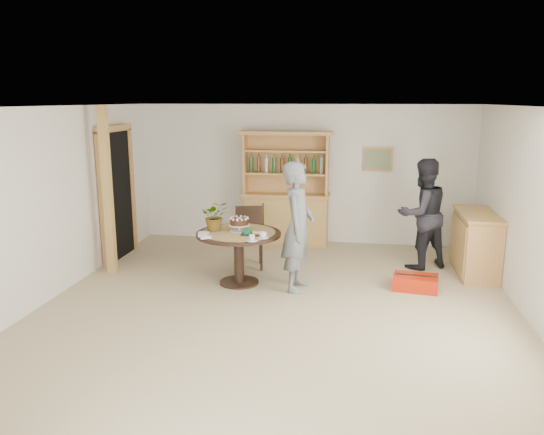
{
  "coord_description": "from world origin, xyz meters",
  "views": [
    {
      "loc": [
        0.91,
        -6.05,
        2.58
      ],
      "look_at": [
        -0.16,
        0.72,
        1.05
      ],
      "focal_mm": 35.0,
      "sensor_mm": 36.0,
      "label": 1
    }
  ],
  "objects_px": {
    "sideboard": "(476,243)",
    "red_suitcase": "(415,282)",
    "dining_table": "(239,243)",
    "adult_person": "(422,214)",
    "dining_chair": "(249,233)",
    "hutch": "(286,207)",
    "teen_boy": "(298,227)"
  },
  "relations": [
    {
      "from": "teen_boy",
      "to": "hutch",
      "type": "bearing_deg",
      "value": 16.82
    },
    {
      "from": "adult_person",
      "to": "red_suitcase",
      "type": "relative_size",
      "value": 2.62
    },
    {
      "from": "sideboard",
      "to": "dining_table",
      "type": "bearing_deg",
      "value": -163.93
    },
    {
      "from": "hutch",
      "to": "dining_chair",
      "type": "xyz_separation_m",
      "value": [
        -0.4,
        -1.4,
        -0.15
      ]
    },
    {
      "from": "teen_boy",
      "to": "adult_person",
      "type": "bearing_deg",
      "value": -49.09
    },
    {
      "from": "sideboard",
      "to": "red_suitcase",
      "type": "height_order",
      "value": "sideboard"
    },
    {
      "from": "dining_chair",
      "to": "red_suitcase",
      "type": "height_order",
      "value": "dining_chair"
    },
    {
      "from": "adult_person",
      "to": "hutch",
      "type": "bearing_deg",
      "value": -54.46
    },
    {
      "from": "hutch",
      "to": "dining_table",
      "type": "relative_size",
      "value": 1.7
    },
    {
      "from": "adult_person",
      "to": "sideboard",
      "type": "bearing_deg",
      "value": 136.84
    },
    {
      "from": "hutch",
      "to": "dining_table",
      "type": "bearing_deg",
      "value": -99.7
    },
    {
      "from": "sideboard",
      "to": "adult_person",
      "type": "height_order",
      "value": "adult_person"
    },
    {
      "from": "teen_boy",
      "to": "adult_person",
      "type": "relative_size",
      "value": 1.04
    },
    {
      "from": "adult_person",
      "to": "red_suitcase",
      "type": "distance_m",
      "value": 1.3
    },
    {
      "from": "adult_person",
      "to": "red_suitcase",
      "type": "xyz_separation_m",
      "value": [
        -0.17,
        -1.04,
        -0.76
      ]
    },
    {
      "from": "dining_table",
      "to": "sideboard",
      "type": "bearing_deg",
      "value": 16.07
    },
    {
      "from": "hutch",
      "to": "teen_boy",
      "type": "distance_m",
      "value": 2.38
    },
    {
      "from": "dining_chair",
      "to": "red_suitcase",
      "type": "relative_size",
      "value": 1.45
    },
    {
      "from": "sideboard",
      "to": "red_suitcase",
      "type": "relative_size",
      "value": 1.93
    },
    {
      "from": "sideboard",
      "to": "red_suitcase",
      "type": "xyz_separation_m",
      "value": [
        -0.95,
        -0.85,
        -0.37
      ]
    },
    {
      "from": "red_suitcase",
      "to": "dining_table",
      "type": "bearing_deg",
      "value": -168.39
    },
    {
      "from": "hutch",
      "to": "dining_table",
      "type": "distance_m",
      "value": 2.26
    },
    {
      "from": "sideboard",
      "to": "teen_boy",
      "type": "relative_size",
      "value": 0.71
    },
    {
      "from": "dining_table",
      "to": "dining_chair",
      "type": "height_order",
      "value": "dining_chair"
    },
    {
      "from": "dining_chair",
      "to": "teen_boy",
      "type": "xyz_separation_m",
      "value": [
        0.87,
        -0.93,
        0.35
      ]
    },
    {
      "from": "red_suitcase",
      "to": "sideboard",
      "type": "bearing_deg",
      "value": 50.51
    },
    {
      "from": "dining_chair",
      "to": "red_suitcase",
      "type": "bearing_deg",
      "value": -28.27
    },
    {
      "from": "red_suitcase",
      "to": "hutch",
      "type": "bearing_deg",
      "value": 143.49
    },
    {
      "from": "adult_person",
      "to": "dining_chair",
      "type": "bearing_deg",
      "value": -22.03
    },
    {
      "from": "hutch",
      "to": "teen_boy",
      "type": "relative_size",
      "value": 1.15
    },
    {
      "from": "hutch",
      "to": "dining_chair",
      "type": "relative_size",
      "value": 2.16
    },
    {
      "from": "teen_boy",
      "to": "dining_table",
      "type": "bearing_deg",
      "value": 88.7
    }
  ]
}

